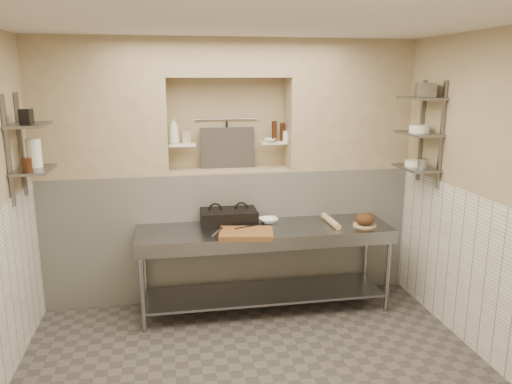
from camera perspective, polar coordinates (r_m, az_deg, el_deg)
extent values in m
cube|color=#504B47|center=(4.41, 0.20, -20.85)|extent=(4.00, 3.90, 0.10)
cube|color=silver|center=(3.69, 0.24, 19.89)|extent=(4.00, 3.90, 0.10)
cube|color=tan|center=(4.62, 26.09, -0.94)|extent=(0.10, 3.90, 2.80)
cube|color=tan|center=(5.73, -3.42, 2.89)|extent=(4.00, 0.10, 2.80)
cube|color=tan|center=(2.01, 11.16, -17.55)|extent=(4.00, 0.10, 2.80)
cube|color=white|center=(5.66, -3.02, -4.55)|extent=(4.00, 0.40, 1.40)
cube|color=tan|center=(5.48, -3.10, 2.53)|extent=(1.30, 0.40, 0.02)
cube|color=tan|center=(5.40, -17.48, 9.18)|extent=(1.35, 0.40, 1.40)
cube|color=tan|center=(5.72, 10.30, 9.75)|extent=(1.35, 0.40, 1.40)
cube|color=tan|center=(5.39, -3.27, 15.06)|extent=(1.30, 0.40, 0.40)
cube|color=white|center=(4.79, 24.65, -9.12)|extent=(0.02, 3.90, 1.40)
cube|color=white|center=(5.40, -8.44, 5.36)|extent=(0.28, 0.16, 0.02)
cube|color=white|center=(5.52, 2.04, 5.67)|extent=(0.28, 0.16, 0.02)
cylinder|color=gray|center=(5.58, -3.40, 8.31)|extent=(0.70, 0.02, 0.02)
cylinder|color=black|center=(5.58, -3.35, 6.55)|extent=(0.02, 0.02, 0.30)
cube|color=#383330|center=(5.54, -3.26, 5.06)|extent=(0.60, 0.08, 0.45)
cube|color=slate|center=(5.06, -25.26, 4.88)|extent=(0.03, 0.03, 0.95)
cube|color=slate|center=(4.68, -26.47, 4.18)|extent=(0.03, 0.03, 0.95)
cube|color=slate|center=(4.86, -24.08, 2.32)|extent=(0.30, 0.50, 0.02)
cube|color=slate|center=(4.81, -24.52, 7.00)|extent=(0.30, 0.50, 0.03)
cube|color=slate|center=(5.55, 18.35, 6.61)|extent=(0.03, 0.03, 1.05)
cube|color=slate|center=(5.20, 20.43, 6.06)|extent=(0.03, 0.03, 1.05)
cube|color=slate|center=(5.36, 17.82, 2.65)|extent=(0.30, 0.50, 0.02)
cube|color=slate|center=(5.31, 18.08, 6.36)|extent=(0.30, 0.50, 0.02)
cube|color=slate|center=(5.29, 18.36, 10.13)|extent=(0.30, 0.50, 0.03)
cube|color=gray|center=(5.13, 1.03, -4.30)|extent=(2.60, 0.70, 0.04)
cube|color=gray|center=(5.38, 1.00, -11.43)|extent=(2.45, 0.60, 0.03)
cube|color=gray|center=(4.84, 1.79, -6.13)|extent=(2.60, 0.02, 0.12)
cylinder|color=gray|center=(4.94, -12.84, -10.96)|extent=(0.04, 0.04, 0.86)
cylinder|color=gray|center=(5.47, -12.60, -8.50)|extent=(0.04, 0.04, 0.86)
cylinder|color=gray|center=(5.40, 14.82, -8.93)|extent=(0.04, 0.04, 0.86)
cylinder|color=gray|center=(5.89, 12.45, -6.90)|extent=(0.04, 0.04, 0.86)
cube|color=black|center=(5.25, -3.17, -3.08)|extent=(0.58, 0.43, 0.10)
cube|color=black|center=(5.23, -3.18, -2.25)|extent=(0.58, 0.43, 0.05)
cube|color=brown|center=(4.86, -1.13, -4.75)|extent=(0.57, 0.44, 0.05)
cube|color=gray|center=(4.98, -1.04, -4.01)|extent=(0.27, 0.12, 0.01)
cylinder|color=gray|center=(4.82, -4.42, -4.54)|extent=(0.13, 0.25, 0.02)
imported|color=white|center=(5.29, 1.44, -3.26)|extent=(0.22, 0.22, 0.05)
cylinder|color=#DEB078|center=(5.29, 8.54, -3.31)|extent=(0.08, 0.44, 0.07)
cylinder|color=#DEB078|center=(5.30, 12.30, -3.72)|extent=(0.24, 0.24, 0.01)
ellipsoid|color=#4C2D19|center=(5.29, 12.34, -3.02)|extent=(0.20, 0.20, 0.12)
imported|color=white|center=(5.37, -9.38, 6.96)|extent=(0.12, 0.12, 0.29)
cube|color=tan|center=(5.42, -7.95, 6.24)|extent=(0.09, 0.09, 0.13)
imported|color=white|center=(5.46, 1.58, 5.93)|extent=(0.15, 0.15, 0.04)
cylinder|color=black|center=(5.57, 3.03, 6.89)|extent=(0.05, 0.05, 0.20)
cylinder|color=black|center=(5.51, 2.09, 6.96)|extent=(0.06, 0.06, 0.23)
cylinder|color=white|center=(5.54, 3.45, 6.39)|extent=(0.07, 0.07, 0.11)
cylinder|color=white|center=(4.92, -24.02, 4.08)|extent=(0.13, 0.13, 0.25)
cylinder|color=black|center=(4.67, -24.70, 2.79)|extent=(0.08, 0.08, 0.12)
cube|color=black|center=(4.75, -24.77, 7.84)|extent=(0.11, 0.11, 0.13)
cylinder|color=white|center=(5.39, 17.65, 3.16)|extent=(0.19, 0.19, 0.06)
cylinder|color=gray|center=(5.24, 18.50, 3.08)|extent=(0.10, 0.10, 0.10)
cylinder|color=white|center=(5.30, 18.17, 6.89)|extent=(0.20, 0.20, 0.07)
cube|color=gray|center=(5.23, 18.76, 10.97)|extent=(0.24, 0.26, 0.14)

